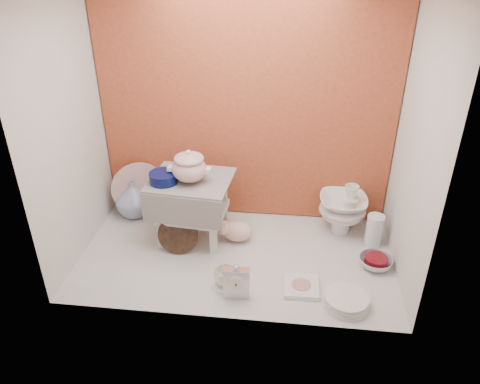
% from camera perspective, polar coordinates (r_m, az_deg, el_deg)
% --- Properties ---
extents(ground, '(1.80, 1.80, 0.00)m').
position_cam_1_polar(ground, '(2.76, -0.46, -7.77)').
color(ground, silver).
rests_on(ground, ground).
extents(niche_shell, '(1.86, 1.03, 1.53)m').
position_cam_1_polar(niche_shell, '(2.49, -0.03, 12.13)').
color(niche_shell, '#CA4C32').
rests_on(niche_shell, ground).
extents(step_stool, '(0.50, 0.43, 0.41)m').
position_cam_1_polar(step_stool, '(2.82, -5.79, -2.05)').
color(step_stool, silver).
rests_on(step_stool, ground).
extents(soup_tureen, '(0.30, 0.30, 0.20)m').
position_cam_1_polar(soup_tureen, '(2.65, -6.19, 3.18)').
color(soup_tureen, white).
rests_on(soup_tureen, step_stool).
extents(cobalt_bowl, '(0.20, 0.20, 0.06)m').
position_cam_1_polar(cobalt_bowl, '(2.70, -9.29, 1.75)').
color(cobalt_bowl, '#091147').
rests_on(cobalt_bowl, step_stool).
extents(floral_platter, '(0.35, 0.18, 0.36)m').
position_cam_1_polar(floral_platter, '(3.14, -12.13, 0.43)').
color(floral_platter, white).
rests_on(floral_platter, ground).
extents(blue_white_vase, '(0.26, 0.26, 0.25)m').
position_cam_1_polar(blue_white_vase, '(3.15, -12.83, -0.77)').
color(blue_white_vase, white).
rests_on(blue_white_vase, ground).
extents(lacquer_tray, '(0.24, 0.11, 0.23)m').
position_cam_1_polar(lacquer_tray, '(2.76, -7.53, -5.16)').
color(lacquer_tray, black).
rests_on(lacquer_tray, ground).
extents(mantel_clock, '(0.14, 0.06, 0.20)m').
position_cam_1_polar(mantel_clock, '(2.43, -0.45, -10.85)').
color(mantel_clock, silver).
rests_on(mantel_clock, ground).
extents(plush_pig, '(0.26, 0.20, 0.14)m').
position_cam_1_polar(plush_pig, '(2.85, -0.34, -4.77)').
color(plush_pig, beige).
rests_on(plush_pig, ground).
extents(teacup_saucer, '(0.18, 0.18, 0.01)m').
position_cam_1_polar(teacup_saucer, '(2.56, -1.75, -11.13)').
color(teacup_saucer, white).
rests_on(teacup_saucer, ground).
extents(gold_rim_teacup, '(0.14, 0.14, 0.09)m').
position_cam_1_polar(gold_rim_teacup, '(2.53, -1.77, -10.24)').
color(gold_rim_teacup, white).
rests_on(gold_rim_teacup, teacup_saucer).
extents(lattice_dish, '(0.19, 0.19, 0.03)m').
position_cam_1_polar(lattice_dish, '(2.56, 7.46, -11.34)').
color(lattice_dish, white).
rests_on(lattice_dish, ground).
extents(dinner_plate_stack, '(0.28, 0.28, 0.06)m').
position_cam_1_polar(dinner_plate_stack, '(2.49, 12.81, -12.75)').
color(dinner_plate_stack, white).
rests_on(dinner_plate_stack, ground).
extents(crystal_bowl, '(0.24, 0.24, 0.06)m').
position_cam_1_polar(crystal_bowl, '(2.78, 16.15, -8.21)').
color(crystal_bowl, silver).
rests_on(crystal_bowl, ground).
extents(clear_glass_vase, '(0.11, 0.11, 0.20)m').
position_cam_1_polar(clear_glass_vase, '(2.91, 16.00, -4.51)').
color(clear_glass_vase, silver).
rests_on(clear_glass_vase, ground).
extents(porcelain_tower, '(0.29, 0.29, 0.33)m').
position_cam_1_polar(porcelain_tower, '(2.96, 12.36, -1.92)').
color(porcelain_tower, white).
rests_on(porcelain_tower, ground).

